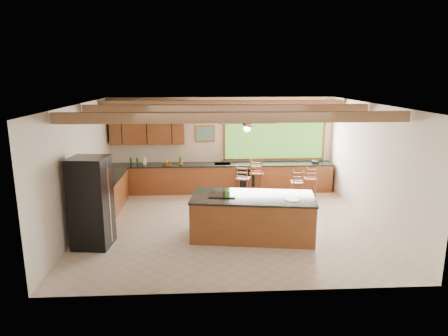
{
  "coord_description": "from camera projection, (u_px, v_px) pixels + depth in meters",
  "views": [
    {
      "loc": [
        -0.63,
        -9.49,
        3.67
      ],
      "look_at": [
        -0.07,
        0.8,
        1.27
      ],
      "focal_mm": 32.0,
      "sensor_mm": 36.0,
      "label": 1
    }
  ],
  "objects": [
    {
      "name": "refrigerator",
      "position": [
        91.0,
        202.0,
        8.61
      ],
      "size": [
        0.85,
        0.83,
        1.99
      ],
      "rotation": [
        0.0,
        0.0,
        -0.1
      ],
      "color": "black",
      "rests_on": "ground"
    },
    {
      "name": "ground",
      "position": [
        228.0,
        224.0,
        10.1
      ],
      "size": [
        7.2,
        7.2,
        0.0
      ],
      "primitive_type": "plane",
      "color": "#BEAD9D",
      "rests_on": "ground"
    },
    {
      "name": "island",
      "position": [
        253.0,
        216.0,
        9.23
      ],
      "size": [
        2.96,
        1.71,
        0.99
      ],
      "rotation": [
        0.0,
        0.0,
        -0.15
      ],
      "color": "brown",
      "rests_on": "ground"
    },
    {
      "name": "bar_stool_a",
      "position": [
        257.0,
        174.0,
        12.32
      ],
      "size": [
        0.52,
        0.52,
        1.19
      ],
      "rotation": [
        0.0,
        0.0,
        -0.25
      ],
      "color": "brown",
      "rests_on": "ground"
    },
    {
      "name": "bar_stool_c",
      "position": [
        311.0,
        179.0,
        12.11
      ],
      "size": [
        0.36,
        0.36,
        1.0
      ],
      "rotation": [
        0.0,
        0.0,
        -0.01
      ],
      "color": "brown",
      "rests_on": "ground"
    },
    {
      "name": "counter_run",
      "position": [
        197.0,
        181.0,
        12.4
      ],
      "size": [
        7.12,
        3.1,
        1.23
      ],
      "color": "brown",
      "rests_on": "ground"
    },
    {
      "name": "bar_stool_b",
      "position": [
        243.0,
        179.0,
        11.92
      ],
      "size": [
        0.49,
        0.49,
        1.09
      ],
      "rotation": [
        0.0,
        0.0,
        -0.29
      ],
      "color": "brown",
      "rests_on": "ground"
    },
    {
      "name": "bar_stool_d",
      "position": [
        298.0,
        183.0,
        11.68
      ],
      "size": [
        0.4,
        0.4,
        1.01
      ],
      "rotation": [
        0.0,
        0.0,
        -0.11
      ],
      "color": "brown",
      "rests_on": "ground"
    },
    {
      "name": "room_shell",
      "position": [
        220.0,
        134.0,
        10.22
      ],
      "size": [
        7.27,
        6.54,
        3.02
      ],
      "color": "beige",
      "rests_on": "ground"
    }
  ]
}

